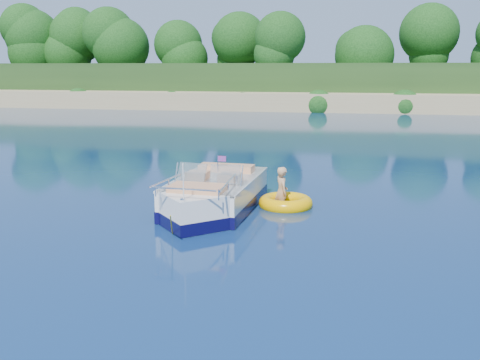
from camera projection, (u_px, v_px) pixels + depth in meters
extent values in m
plane|color=#092144|center=(229.00, 252.00, 10.78)|extent=(160.00, 160.00, 0.00)
cube|color=tan|center=(320.00, 103.00, 47.15)|extent=(170.00, 8.00, 2.00)
cube|color=#1D3816|center=(330.00, 87.00, 72.97)|extent=(170.00, 56.00, 6.00)
cylinder|color=black|center=(138.00, 73.00, 52.41)|extent=(0.44, 0.44, 3.20)
sphere|color=black|center=(136.00, 41.00, 51.78)|extent=(5.28, 5.28, 5.28)
cylinder|color=black|center=(323.00, 71.00, 50.41)|extent=(0.44, 0.44, 3.60)
sphere|color=black|center=(325.00, 33.00, 49.70)|extent=(5.94, 5.94, 5.94)
cube|color=white|center=(217.00, 197.00, 14.13)|extent=(2.15, 3.78, 1.02)
cube|color=white|center=(195.00, 214.00, 12.48)|extent=(1.94, 1.94, 1.02)
cube|color=#090733|center=(217.00, 202.00, 14.16)|extent=(2.18, 3.81, 0.29)
cube|color=#090733|center=(195.00, 220.00, 12.51)|extent=(1.98, 1.98, 0.29)
cube|color=tan|center=(220.00, 184.00, 14.35)|extent=(1.70, 2.65, 0.10)
cube|color=white|center=(216.00, 179.00, 14.03)|extent=(2.18, 3.78, 0.06)
cube|color=black|center=(236.00, 180.00, 16.03)|extent=(0.55, 0.37, 0.87)
cube|color=#8C9EA5|center=(192.00, 173.00, 13.43)|extent=(0.79, 0.40, 0.47)
cube|color=#8C9EA5|center=(225.00, 174.00, 13.22)|extent=(0.78, 0.32, 0.47)
cube|color=tan|center=(198.00, 179.00, 13.90)|extent=(0.56, 0.56, 0.39)
cube|color=tan|center=(230.00, 181.00, 13.69)|extent=(0.56, 0.56, 0.39)
cube|color=tan|center=(227.00, 171.00, 14.94)|extent=(1.54, 0.62, 0.37)
cube|color=tan|center=(197.00, 192.00, 12.55)|extent=(1.32, 0.80, 0.33)
cylinder|color=white|center=(183.00, 182.00, 11.59)|extent=(0.03, 0.03, 0.83)
cube|color=red|center=(222.00, 159.00, 13.16)|extent=(0.21, 0.03, 0.14)
cube|color=silver|center=(183.00, 200.00, 11.62)|extent=(0.10, 0.06, 0.05)
cylinder|color=gold|center=(171.00, 225.00, 11.44)|extent=(0.33, 1.01, 0.74)
torus|color=#FFB100|center=(286.00, 203.00, 14.29)|extent=(1.71, 1.71, 0.38)
torus|color=red|center=(286.00, 202.00, 14.29)|extent=(1.41, 1.41, 0.13)
imported|color=tan|center=(281.00, 207.00, 14.29)|extent=(0.65, 0.83, 1.50)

